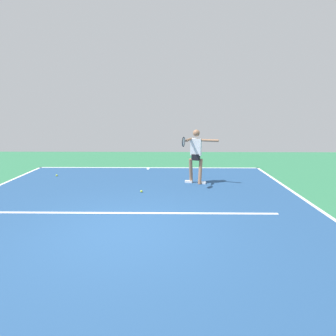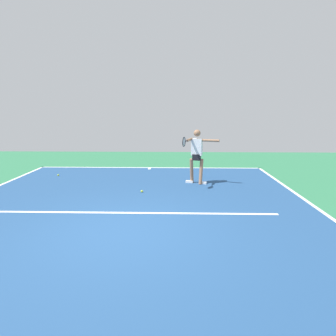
{
  "view_description": "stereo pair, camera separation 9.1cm",
  "coord_description": "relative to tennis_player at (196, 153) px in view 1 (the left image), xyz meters",
  "views": [
    {
      "loc": [
        -0.97,
        5.25,
        2.37
      ],
      "look_at": [
        -0.88,
        -1.89,
        0.9
      ],
      "focal_mm": 30.07,
      "sensor_mm": 36.0,
      "label": 1
    },
    {
      "loc": [
        -1.07,
        5.24,
        2.37
      ],
      "look_at": [
        -0.88,
        -1.89,
        0.9
      ],
      "focal_mm": 30.07,
      "sensor_mm": 36.0,
      "label": 2
    }
  ],
  "objects": [
    {
      "name": "ground_plane",
      "position": [
        1.75,
        3.74,
        -1.02
      ],
      "size": [
        21.71,
        21.71,
        0.0
      ],
      "primitive_type": "plane",
      "color": "#2D754C"
    },
    {
      "name": "court_surface",
      "position": [
        1.75,
        3.74,
        -1.02
      ],
      "size": [
        9.24,
        12.71,
        0.0
      ],
      "primitive_type": "cube",
      "color": "navy",
      "rests_on": "ground_plane"
    },
    {
      "name": "court_line_baseline_near",
      "position": [
        1.75,
        -2.57,
        -1.02
      ],
      "size": [
        9.24,
        0.1,
        0.01
      ],
      "primitive_type": "cube",
      "color": "white",
      "rests_on": "ground_plane"
    },
    {
      "name": "court_line_service",
      "position": [
        1.75,
        2.75,
        -1.02
      ],
      "size": [
        6.93,
        0.1,
        0.01
      ],
      "primitive_type": "cube",
      "color": "white",
      "rests_on": "ground_plane"
    },
    {
      "name": "court_line_centre_mark",
      "position": [
        1.75,
        -2.37,
        -1.02
      ],
      "size": [
        0.1,
        0.3,
        0.01
      ],
      "primitive_type": "cube",
      "color": "white",
      "rests_on": "ground_plane"
    },
    {
      "name": "tennis_player",
      "position": [
        0.0,
        0.0,
        0.0
      ],
      "size": [
        1.19,
        1.13,
        1.77
      ],
      "rotation": [
        0.0,
        0.0,
        -0.31
      ],
      "color": "#9E7051",
      "rests_on": "ground_plane"
    },
    {
      "name": "tennis_ball_centre_court",
      "position": [
        4.98,
        -0.96,
        -0.99
      ],
      "size": [
        0.07,
        0.07,
        0.07
      ],
      "primitive_type": "sphere",
      "color": "#CCE033",
      "rests_on": "ground_plane"
    },
    {
      "name": "tennis_ball_far_corner",
      "position": [
        1.67,
        1.05,
        -0.99
      ],
      "size": [
        0.07,
        0.07,
        0.07
      ],
      "primitive_type": "sphere",
      "color": "#CCE033",
      "rests_on": "ground_plane"
    }
  ]
}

